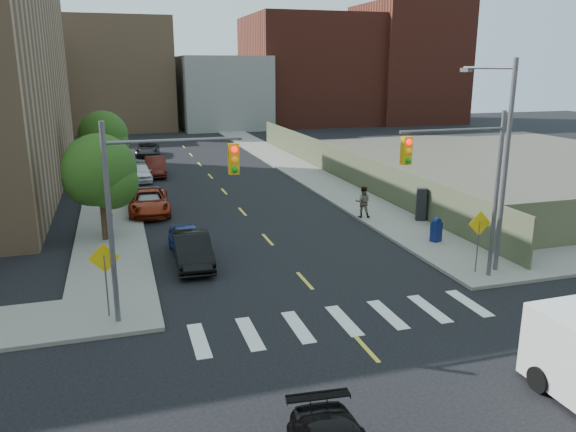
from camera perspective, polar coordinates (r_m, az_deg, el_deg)
ground at (r=16.97m, az=10.76°, el=-16.03°), size 160.00×160.00×0.00m
sidewalk_nw at (r=54.93m, az=-17.57°, el=5.30°), size 3.50×73.00×0.15m
sidewalk_ne at (r=56.90m, az=-1.71°, el=6.30°), size 3.50×73.00×0.15m
fence_north at (r=44.66m, az=5.20°, el=5.37°), size 0.12×44.00×2.50m
gravel_lot at (r=55.98m, az=22.17°, el=5.01°), size 36.00×42.00×0.06m
bg_bldg_midwest at (r=84.76m, az=-16.77°, el=13.60°), size 14.00×16.00×15.00m
bg_bldg_center at (r=84.19m, az=-6.84°, el=12.40°), size 12.00×16.00×10.00m
bg_bldg_east at (r=89.60m, az=1.99°, el=14.57°), size 18.00×18.00×16.00m
bg_bldg_fareast at (r=94.24m, az=11.97°, el=14.89°), size 14.00×16.00×18.00m
smokestack at (r=96.36m, az=14.33°, el=17.73°), size 1.80×1.80×28.00m
signal_nw at (r=19.23m, az=-13.33°, el=2.14°), size 4.59×0.30×7.00m
signal_ne at (r=23.23m, az=17.62°, el=4.01°), size 4.59×0.30×7.00m
streetlight_ne at (r=25.13m, az=20.78°, el=6.13°), size 0.25×3.70×9.00m
warn_sign_nw at (r=20.39m, az=-18.11°, el=-4.90°), size 1.06×0.06×2.83m
warn_sign_ne at (r=24.89m, az=18.83°, el=-1.39°), size 1.06×0.06×2.83m
warn_sign_midwest at (r=33.43m, az=-17.91°, el=2.74°), size 1.06×0.06×2.83m
tree_west_near at (r=29.27m, az=-18.58°, el=3.99°), size 3.66×3.64×5.52m
tree_west_far at (r=44.11m, az=-18.25°, el=7.49°), size 3.66×3.64×5.52m
parked_car_blue at (r=26.91m, az=-10.09°, el=-2.52°), size 1.73×4.03×1.36m
parked_car_black at (r=25.48m, az=-9.67°, el=-3.38°), size 1.67×4.48×1.46m
parked_car_red at (r=34.99m, az=-13.97°, el=1.42°), size 2.53×5.27×1.45m
parked_car_silver at (r=34.92m, az=-13.95°, el=1.23°), size 1.79×4.34×1.26m
parked_car_white at (r=45.17m, az=-14.77°, el=4.32°), size 1.73×4.08×1.38m
parked_car_maroon at (r=47.08m, az=-13.31°, el=4.95°), size 1.91×4.81×1.56m
parked_car_grey at (r=57.85m, az=-14.09°, el=6.63°), size 2.66×5.16×1.39m
mailbox at (r=29.02m, az=14.83°, el=-1.37°), size 0.60×0.54×1.22m
payphone at (r=32.73m, az=13.37°, el=1.17°), size 0.69×0.63×1.85m
pedestrian_west at (r=31.05m, az=-17.66°, el=-0.18°), size 0.45×0.61×1.54m
pedestrian_east at (r=32.77m, az=7.61°, el=1.43°), size 1.08×0.98×1.82m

